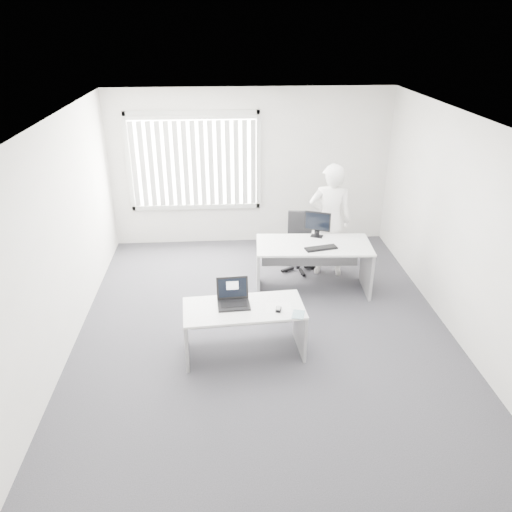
{
  "coord_description": "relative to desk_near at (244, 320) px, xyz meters",
  "views": [
    {
      "loc": [
        -0.51,
        -5.72,
        3.83
      ],
      "look_at": [
        -0.1,
        0.15,
        1.02
      ],
      "focal_mm": 35.0,
      "sensor_mm": 36.0,
      "label": 1
    }
  ],
  "objects": [
    {
      "name": "ground",
      "position": [
        0.3,
        0.55,
        -0.48
      ],
      "size": [
        6.0,
        6.0,
        0.0
      ],
      "primitive_type": "plane",
      "color": "#4E4D54",
      "rests_on": "ground"
    },
    {
      "name": "wall_back",
      "position": [
        0.3,
        3.55,
        0.92
      ],
      "size": [
        5.0,
        0.02,
        2.8
      ],
      "primitive_type": "cube",
      "color": "silver",
      "rests_on": "ground"
    },
    {
      "name": "wall_front",
      "position": [
        0.3,
        -2.45,
        0.92
      ],
      "size": [
        5.0,
        0.02,
        2.8
      ],
      "primitive_type": "cube",
      "color": "silver",
      "rests_on": "ground"
    },
    {
      "name": "wall_left",
      "position": [
        -2.2,
        0.55,
        0.92
      ],
      "size": [
        0.02,
        6.0,
        2.8
      ],
      "primitive_type": "cube",
      "color": "silver",
      "rests_on": "ground"
    },
    {
      "name": "wall_right",
      "position": [
        2.8,
        0.55,
        0.92
      ],
      "size": [
        0.02,
        6.0,
        2.8
      ],
      "primitive_type": "cube",
      "color": "silver",
      "rests_on": "ground"
    },
    {
      "name": "ceiling",
      "position": [
        0.3,
        0.55,
        2.32
      ],
      "size": [
        5.0,
        6.0,
        0.02
      ],
      "primitive_type": "cube",
      "color": "white",
      "rests_on": "wall_back"
    },
    {
      "name": "window",
      "position": [
        -0.7,
        3.51,
        1.07
      ],
      "size": [
        2.32,
        0.06,
        1.76
      ],
      "primitive_type": "cube",
      "color": "beige",
      "rests_on": "wall_back"
    },
    {
      "name": "blinds",
      "position": [
        -0.7,
        3.45,
        1.04
      ],
      "size": [
        2.2,
        0.1,
        1.5
      ],
      "primitive_type": null,
      "color": "silver",
      "rests_on": "wall_back"
    },
    {
      "name": "desk_near",
      "position": [
        0.0,
        0.0,
        0.0
      ],
      "size": [
        1.5,
        0.78,
        0.67
      ],
      "rotation": [
        0.0,
        0.0,
        0.07
      ],
      "color": "white",
      "rests_on": "ground"
    },
    {
      "name": "desk_far",
      "position": [
        1.12,
        1.55,
        0.08
      ],
      "size": [
        1.75,
        0.9,
        0.78
      ],
      "rotation": [
        0.0,
        0.0,
        -0.06
      ],
      "color": "white",
      "rests_on": "ground"
    },
    {
      "name": "office_chair",
      "position": [
        1.03,
        2.33,
        -0.18
      ],
      "size": [
        0.63,
        0.63,
        0.96
      ],
      "rotation": [
        0.0,
        0.0,
        -0.17
      ],
      "color": "black",
      "rests_on": "ground"
    },
    {
      "name": "person",
      "position": [
        1.47,
        2.11,
        0.45
      ],
      "size": [
        0.74,
        0.55,
        1.86
      ],
      "primitive_type": "imported",
      "rotation": [
        0.0,
        0.0,
        2.97
      ],
      "color": "white",
      "rests_on": "ground"
    },
    {
      "name": "laptop",
      "position": [
        -0.12,
        0.04,
        0.34
      ],
      "size": [
        0.41,
        0.37,
        0.3
      ],
      "primitive_type": null,
      "rotation": [
        0.0,
        0.0,
        0.06
      ],
      "color": "black",
      "rests_on": "desk_near"
    },
    {
      "name": "paper_sheet",
      "position": [
        0.42,
        -0.03,
        0.19
      ],
      "size": [
        0.32,
        0.23,
        0.0
      ],
      "primitive_type": "cube",
      "rotation": [
        0.0,
        0.0,
        -0.04
      ],
      "color": "white",
      "rests_on": "desk_near"
    },
    {
      "name": "mouse",
      "position": [
        0.41,
        -0.1,
        0.21
      ],
      "size": [
        0.08,
        0.11,
        0.04
      ],
      "primitive_type": null,
      "rotation": [
        0.0,
        0.0,
        -0.22
      ],
      "color": "#B1B1B3",
      "rests_on": "paper_sheet"
    },
    {
      "name": "booklet",
      "position": [
        0.64,
        -0.22,
        0.19
      ],
      "size": [
        0.19,
        0.23,
        0.01
      ],
      "primitive_type": "cube",
      "rotation": [
        0.0,
        0.0,
        -0.28
      ],
      "color": "silver",
      "rests_on": "desk_near"
    },
    {
      "name": "keyboard",
      "position": [
        1.2,
        1.37,
        0.31
      ],
      "size": [
        0.5,
        0.26,
        0.02
      ],
      "primitive_type": "cube",
      "rotation": [
        0.0,
        0.0,
        0.22
      ],
      "color": "black",
      "rests_on": "desk_far"
    },
    {
      "name": "monitor",
      "position": [
        1.22,
        1.83,
        0.5
      ],
      "size": [
        0.42,
        0.27,
        0.4
      ],
      "primitive_type": null,
      "rotation": [
        0.0,
        0.0,
        -0.4
      ],
      "color": "black",
      "rests_on": "desk_far"
    }
  ]
}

